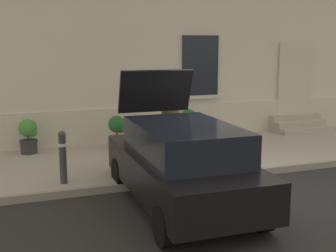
{
  "coord_description": "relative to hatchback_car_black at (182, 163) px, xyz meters",
  "views": [
    {
      "loc": [
        -4.43,
        -7.32,
        2.88
      ],
      "look_at": [
        -1.16,
        1.6,
        1.1
      ],
      "focal_mm": 48.36,
      "sensor_mm": 36.0,
      "label": 1
    }
  ],
  "objects": [
    {
      "name": "person_on_phone",
      "position": [
        0.84,
        2.74,
        0.35
      ],
      "size": [
        0.51,
        0.48,
        1.75
      ],
      "rotation": [
        0.0,
        0.0,
        -0.17
      ],
      "color": "#514C1E",
      "rests_on": "sidewalk"
    },
    {
      "name": "planter_olive",
      "position": [
        2.02,
        4.49,
        -0.19
      ],
      "size": [
        0.44,
        0.44,
        0.86
      ],
      "color": "#606B38",
      "rests_on": "sidewalk"
    },
    {
      "name": "sidewalk",
      "position": [
        1.58,
        3.05,
        -0.72
      ],
      "size": [
        24.0,
        3.6,
        0.15
      ],
      "primitive_type": "cube",
      "color": "#99968E",
      "rests_on": "ground"
    },
    {
      "name": "planter_charcoal",
      "position": [
        -2.33,
        4.34,
        -0.19
      ],
      "size": [
        0.44,
        0.44,
        0.86
      ],
      "color": "#2D2D30",
      "rests_on": "sidewalk"
    },
    {
      "name": "building_facade",
      "position": [
        1.59,
        5.54,
        2.93
      ],
      "size": [
        24.0,
        1.52,
        7.5
      ],
      "color": "beige",
      "rests_on": "ground"
    },
    {
      "name": "bollard_near_person",
      "position": [
        1.23,
        1.6,
        -0.09
      ],
      "size": [
        0.15,
        0.15,
        1.04
      ],
      "color": "#333338",
      "rests_on": "sidewalk"
    },
    {
      "name": "ground_plane",
      "position": [
        1.58,
        0.25,
        -0.8
      ],
      "size": [
        80.0,
        80.0,
        0.0
      ],
      "primitive_type": "plane",
      "color": "#232326"
    },
    {
      "name": "entrance_stoop",
      "position": [
        5.69,
        4.48,
        -0.46
      ],
      "size": [
        1.73,
        0.96,
        0.48
      ],
      "color": "#9E998E",
      "rests_on": "sidewalk"
    },
    {
      "name": "bollard_far_left",
      "position": [
        -1.84,
        1.6,
        -0.09
      ],
      "size": [
        0.15,
        0.15,
        1.04
      ],
      "color": "#333338",
      "rests_on": "sidewalk"
    },
    {
      "name": "curb_edge",
      "position": [
        1.58,
        1.19,
        -0.72
      ],
      "size": [
        24.0,
        0.12,
        0.15
      ],
      "primitive_type": "cube",
      "color": "gray",
      "rests_on": "ground"
    },
    {
      "name": "planter_terracotta",
      "position": [
        -0.15,
        4.08,
        -0.19
      ],
      "size": [
        0.44,
        0.44,
        0.86
      ],
      "color": "#B25B38",
      "rests_on": "sidewalk"
    },
    {
      "name": "hatchback_car_black",
      "position": [
        0.0,
        0.0,
        0.0
      ],
      "size": [
        1.84,
        4.09,
        2.34
      ],
      "color": "black",
      "rests_on": "ground"
    }
  ]
}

